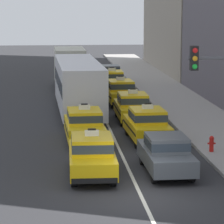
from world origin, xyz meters
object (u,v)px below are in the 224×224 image
Objects in this scene: taxi_right_fourth at (120,92)px; taxi_right_second at (147,124)px; bus_left_third at (78,84)px; box_truck_left_fourth at (69,66)px; taxi_left_second at (84,125)px; taxi_right_third at (133,107)px; taxi_left_nearest at (92,155)px; taxi_right_fifth at (112,81)px; fire_hydrant at (212,143)px; sedan_right_nearest at (166,153)px; sedan_right_sixth at (110,74)px.

taxi_right_second is at bearing -89.60° from taxi_right_fourth.
box_truck_left_fourth is (-0.22, 11.08, -0.04)m from bus_left_third.
taxi_right_third is at bearing 59.59° from taxi_left_second.
taxi_left_second is (0.03, 6.28, 0.00)m from taxi_left_nearest.
taxi_right_fourth is 1.01× the size of taxi_right_fifth.
box_truck_left_fourth is 23.80m from fire_hydrant.
bus_left_third is 2.45× the size of taxi_right_second.
taxi_right_fourth is at bearing 90.40° from taxi_right_third.
taxi_right_fifth is at bearing 90.29° from taxi_right_second.
taxi_right_second and taxi_right_third have the same top height.
sedan_right_sixth is (0.35, 28.62, 0.00)m from sedan_right_nearest.
taxi_left_second is at bearing -99.93° from taxi_right_fifth.
taxi_left_second is 6.30× the size of fire_hydrant.
box_truck_left_fourth is 1.61× the size of sedan_right_nearest.
box_truck_left_fourth is at bearing 90.22° from taxi_left_nearest.
taxi_right_fourth reaches higher than fire_hydrant.
sedan_right_sixth is (0.22, 22.60, -0.03)m from taxi_right_second.
taxi_right_second reaches higher than sedan_right_sixth.
taxi_left_second is 8.80m from bus_left_third.
taxi_right_third is (-0.04, 5.39, 0.00)m from taxi_right_second.
taxi_left_second is 1.01× the size of taxi_right_third.
box_truck_left_fourth is at bearing 102.49° from taxi_right_third.
sedan_right_sixth is at bearing 95.07° from fire_hydrant.
box_truck_left_fourth is 26.18m from sedan_right_nearest.
taxi_right_fourth is at bearing 80.18° from taxi_left_nearest.
taxi_left_nearest is 0.66× the size of box_truck_left_fourth.
box_truck_left_fourth is 4.48m from sedan_right_sixth.
taxi_left_nearest is 1.06× the size of sedan_right_sixth.
fire_hydrant is (2.51, -3.11, -0.33)m from taxi_right_second.
sedan_right_nearest is at bearing -90.14° from taxi_right_fourth.
taxi_left_second is 6.50m from fire_hydrant.
fire_hydrant is at bearing -84.93° from sedan_right_sixth.
taxi_right_third is at bearing -89.77° from taxi_right_fifth.
taxi_left_nearest reaches higher than sedan_right_nearest.
box_truck_left_fourth is (-0.13, 19.83, 0.90)m from taxi_left_second.
bus_left_third is at bearing 114.84° from fire_hydrant.
taxi_left_second is 11.93m from taxi_right_fourth.
sedan_right_nearest is at bearing -90.09° from taxi_right_fifth.
taxi_right_second is 17.51m from taxi_right_fifth.
taxi_left_second is 3.13m from taxi_right_second.
sedan_right_nearest is (3.01, -6.15, -0.03)m from taxi_left_second.
bus_left_third is 14.14m from sedan_right_sixth.
taxi_right_third is 6.26× the size of fire_hydrant.
sedan_right_nearest is at bearing -78.92° from bus_left_third.
sedan_right_sixth is 5.92× the size of fire_hydrant.
taxi_right_second is at bearing -71.07° from bus_left_third.
taxi_left_nearest is at bearing -90.32° from taxi_left_second.
taxi_left_nearest is 3.05m from sedan_right_nearest.
bus_left_third reaches higher than taxi_right_fourth.
fire_hydrant is at bearing -29.81° from taxi_left_second.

